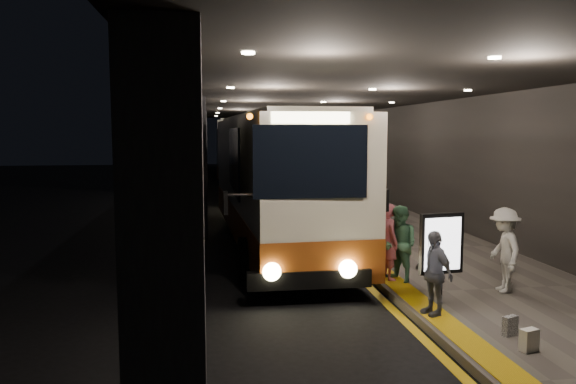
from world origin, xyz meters
TOP-DOWN VIEW (x-y plane):
  - ground at (0.00, 0.00)m, footprint 90.00×90.00m
  - lane_line_white at (-1.80, 5.00)m, footprint 0.12×50.00m
  - kerb_stripe_yellow at (2.35, 5.00)m, footprint 0.18×50.00m
  - sidewalk at (4.75, 5.00)m, footprint 4.50×50.00m
  - tactile_strip at (2.85, 5.00)m, footprint 0.50×50.00m
  - terminal_wall at (7.00, 5.00)m, footprint 0.10×50.00m
  - support_columns at (-1.50, 4.00)m, footprint 0.80×24.80m
  - canopy at (2.50, 5.00)m, footprint 9.00×50.00m
  - coach_main at (0.83, 2.46)m, footprint 3.01×11.99m
  - coach_second at (0.96, 17.23)m, footprint 2.99×11.24m
  - coach_third at (1.05, 29.06)m, footprint 3.01×13.07m
  - passenger_boarding at (2.80, -2.15)m, footprint 0.42×0.62m
  - passenger_waiting_green at (2.97, -2.35)m, footprint 0.77×0.92m
  - passenger_waiting_white at (4.76, -3.37)m, footprint 0.65×1.15m
  - passenger_waiting_grey at (2.80, -4.54)m, footprint 0.71×0.97m
  - bag_polka at (3.60, -5.68)m, footprint 0.28×0.20m
  - bag_plain at (3.55, -6.30)m, footprint 0.30×0.23m
  - info_sign at (3.00, -4.38)m, footprint 0.84×0.24m
  - stanchion_post at (2.75, -0.94)m, footprint 0.05×0.05m

SIDE VIEW (x-z plane):
  - ground at x=0.00m, z-range 0.00..0.00m
  - lane_line_white at x=-1.80m, z-range 0.00..0.01m
  - kerb_stripe_yellow at x=2.35m, z-range 0.00..0.01m
  - sidewalk at x=4.75m, z-range 0.00..0.15m
  - tactile_strip at x=2.85m, z-range 0.15..0.16m
  - bag_polka at x=3.60m, z-range 0.15..0.46m
  - bag_plain at x=3.55m, z-range 0.15..0.48m
  - stanchion_post at x=2.75m, z-range 0.15..1.36m
  - passenger_waiting_grey at x=2.80m, z-range 0.15..1.64m
  - passenger_waiting_green at x=2.97m, z-range 0.15..1.78m
  - passenger_boarding at x=2.80m, z-range 0.15..1.80m
  - passenger_waiting_white at x=4.76m, z-range 0.15..1.84m
  - info_sign at x=3.00m, z-range 0.46..2.22m
  - coach_second at x=0.96m, z-range -0.07..3.42m
  - coach_main at x=0.83m, z-range -0.07..3.63m
  - coach_third at x=1.05m, z-range -0.08..4.01m
  - support_columns at x=-1.50m, z-range 0.00..4.40m
  - terminal_wall at x=7.00m, z-range 0.00..6.00m
  - canopy at x=2.50m, z-range 4.40..4.80m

